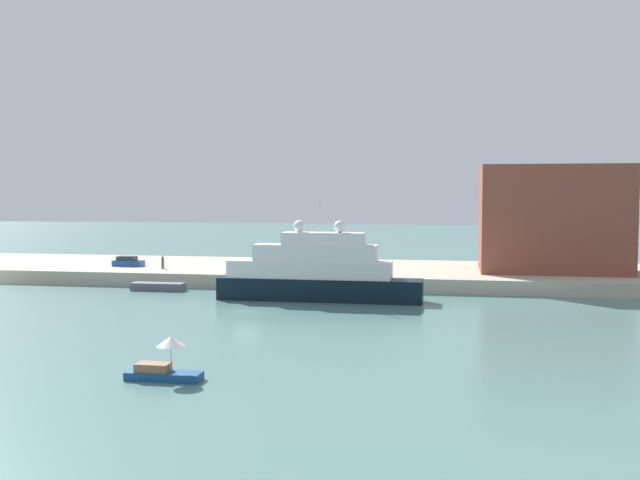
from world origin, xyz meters
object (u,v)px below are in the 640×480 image
large_yacht (316,273)px  mooring_bollard (338,274)px  small_motorboat (164,364)px  person_figure (163,263)px  harbor_building (553,219)px  work_barge (158,287)px  parked_car (128,262)px

large_yacht → mooring_bollard: (1.09, 8.04, -0.96)m
small_motorboat → person_figure: size_ratio=2.79×
harbor_building → mooring_bollard: bearing=-158.4°
small_motorboat → work_barge: size_ratio=0.75×
work_barge → harbor_building: 50.08m
work_barge → harbor_building: harbor_building is taller
person_figure → work_barge: bearing=-71.3°
person_figure → harbor_building: bearing=6.3°
mooring_bollard → parked_car: bearing=166.9°
harbor_building → mooring_bollard: size_ratio=28.50×
work_barge → person_figure: 8.99m
small_motorboat → parked_car: 56.43m
parked_car → person_figure: person_figure is taller
large_yacht → parked_car: large_yacht is taller
work_barge → parked_car: bearing=129.8°
mooring_bollard → small_motorboat: bearing=-95.7°
work_barge → harbor_building: bearing=16.3°
small_motorboat → harbor_building: bearing=60.4°
parked_car → person_figure: size_ratio=2.36×
small_motorboat → parked_car: size_ratio=1.18×
person_figure → mooring_bollard: 24.67m
small_motorboat → work_barge: (-17.12, 39.54, -0.54)m
large_yacht → person_figure: (-23.12, 12.77, -0.47)m
large_yacht → small_motorboat: bearing=-95.2°
harbor_building → parked_car: (-56.25, -3.31, -6.17)m
small_motorboat → person_figure: person_figure is taller
person_figure → small_motorboat: bearing=-67.4°
work_barge → harbor_building: (47.45, 13.88, 8.02)m
work_barge → large_yacht: bearing=-12.4°
small_motorboat → harbor_building: 61.88m
work_barge → harbor_building: size_ratio=0.36×
small_motorboat → mooring_bollard: bearing=84.3°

